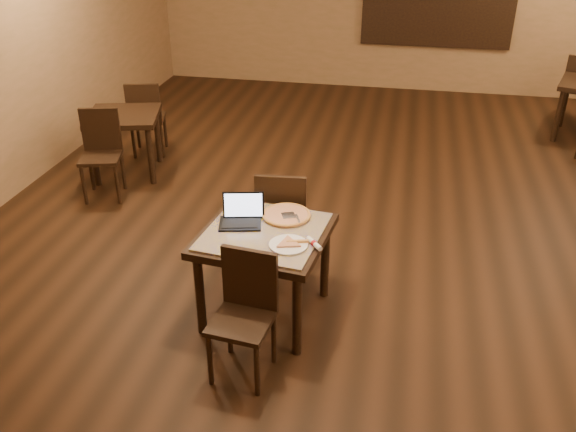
% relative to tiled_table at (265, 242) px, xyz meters
% --- Properties ---
extents(ground, '(10.00, 10.00, 0.00)m').
position_rel_tiled_table_xyz_m(ground, '(0.80, 1.37, -0.66)').
color(ground, black).
rests_on(ground, ground).
extents(tiled_table, '(1.02, 1.02, 0.76)m').
position_rel_tiled_table_xyz_m(tiled_table, '(0.00, 0.00, 0.00)').
color(tiled_table, black).
rests_on(tiled_table, ground).
extents(chair_main_near, '(0.44, 0.44, 0.92)m').
position_rel_tiled_table_xyz_m(chair_main_near, '(0.01, -0.62, -0.14)').
color(chair_main_near, black).
rests_on(chair_main_near, ground).
extents(chair_main_far, '(0.46, 0.46, 0.98)m').
position_rel_tiled_table_xyz_m(chair_main_far, '(0.01, 0.61, -0.11)').
color(chair_main_far, black).
rests_on(chair_main_far, ground).
extents(laptop, '(0.36, 0.31, 0.22)m').
position_rel_tiled_table_xyz_m(laptop, '(-0.20, 0.10, 0.16)').
color(laptop, black).
rests_on(laptop, tiled_table).
extents(plate, '(0.28, 0.28, 0.02)m').
position_rel_tiled_table_xyz_m(plate, '(0.22, -0.18, 0.11)').
color(plate, white).
rests_on(plate, tiled_table).
extents(pizza_slice, '(0.25, 0.25, 0.02)m').
position_rel_tiled_table_xyz_m(pizza_slice, '(0.22, -0.18, 0.13)').
color(pizza_slice, beige).
rests_on(pizza_slice, plate).
extents(pizza_pan, '(0.35, 0.35, 0.01)m').
position_rel_tiled_table_xyz_m(pizza_pan, '(0.12, 0.24, 0.11)').
color(pizza_pan, silver).
rests_on(pizza_pan, tiled_table).
extents(pizza_whole, '(0.38, 0.38, 0.03)m').
position_rel_tiled_table_xyz_m(pizza_whole, '(0.12, 0.24, 0.12)').
color(pizza_whole, beige).
rests_on(pizza_whole, pizza_pan).
extents(spatula, '(0.18, 0.26, 0.01)m').
position_rel_tiled_table_xyz_m(spatula, '(0.14, 0.22, 0.13)').
color(spatula, silver).
rests_on(spatula, pizza_whole).
extents(napkin_roll, '(0.14, 0.16, 0.04)m').
position_rel_tiled_table_xyz_m(napkin_roll, '(0.40, -0.14, 0.12)').
color(napkin_roll, white).
rests_on(napkin_roll, tiled_table).
extents(other_table_b, '(0.96, 0.96, 0.73)m').
position_rel_tiled_table_xyz_m(other_table_b, '(-2.20, 2.31, -0.05)').
color(other_table_b, black).
rests_on(other_table_b, ground).
extents(other_table_b_chair_near, '(0.50, 0.50, 0.95)m').
position_rel_tiled_table_xyz_m(other_table_b_chair_near, '(-2.23, 1.76, -0.12)').
color(other_table_b_chair_near, black).
rests_on(other_table_b_chair_near, ground).
extents(other_table_b_chair_far, '(0.50, 0.50, 0.95)m').
position_rel_tiled_table_xyz_m(other_table_b_chair_far, '(-2.18, 2.87, -0.12)').
color(other_table_b_chair_far, black).
rests_on(other_table_b_chair_far, ground).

